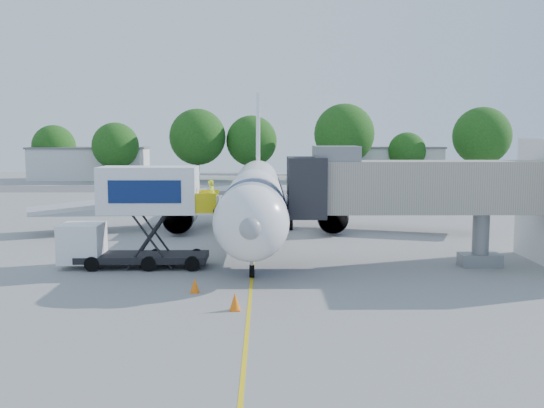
{
  "coord_description": "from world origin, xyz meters",
  "views": [
    {
      "loc": [
        0.67,
        -39.62,
        7.16
      ],
      "look_at": [
        1.08,
        -4.65,
        3.2
      ],
      "focal_mm": 40.0,
      "sensor_mm": 36.0,
      "label": 1
    }
  ],
  "objects_px": {
    "jet_bridge": "(400,188)",
    "catering_hiloader": "(137,217)",
    "aircraft": "(256,194)",
    "ground_tug": "(376,320)"
  },
  "relations": [
    {
      "from": "jet_bridge",
      "to": "catering_hiloader",
      "type": "distance_m",
      "value": 14.35
    },
    {
      "from": "ground_tug",
      "to": "jet_bridge",
      "type": "bearing_deg",
      "value": 81.38
    },
    {
      "from": "catering_hiloader",
      "to": "aircraft",
      "type": "bearing_deg",
      "value": 60.59
    },
    {
      "from": "aircraft",
      "to": "catering_hiloader",
      "type": "xyz_separation_m",
      "value": [
        -6.27,
        -11.12,
        -0.19
      ]
    },
    {
      "from": "catering_hiloader",
      "to": "ground_tug",
      "type": "bearing_deg",
      "value": -48.68
    },
    {
      "from": "catering_hiloader",
      "to": "ground_tug",
      "type": "distance_m",
      "value": 16.44
    },
    {
      "from": "aircraft",
      "to": "ground_tug",
      "type": "xyz_separation_m",
      "value": [
        4.51,
        -23.38,
        -2.17
      ]
    },
    {
      "from": "jet_bridge",
      "to": "catering_hiloader",
      "type": "xyz_separation_m",
      "value": [
        -14.26,
        -0.0,
        -1.58
      ]
    },
    {
      "from": "catering_hiloader",
      "to": "jet_bridge",
      "type": "bearing_deg",
      "value": 0.01
    },
    {
      "from": "jet_bridge",
      "to": "ground_tug",
      "type": "xyz_separation_m",
      "value": [
        -3.48,
        -12.26,
        -3.56
      ]
    }
  ]
}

